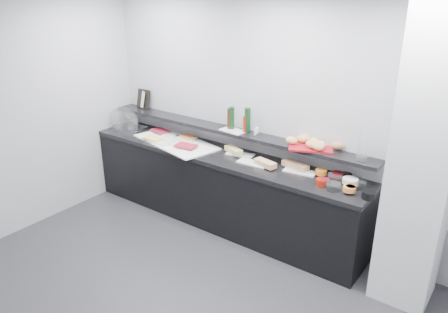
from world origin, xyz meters
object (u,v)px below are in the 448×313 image
Objects in this scene: condiment_tray at (233,131)px; bread_tray at (311,147)px; sandwich_plate_mid at (253,163)px; framed_print at (143,99)px; cloche_base at (131,128)px; carafe at (363,146)px.

bread_tray is at bearing 8.50° from condiment_tray.
condiment_tray is 0.97m from bread_tray.
framed_print is at bearing 169.11° from sandwich_plate_mid.
condiment_tray is at bearing 1.17° from cloche_base.
bread_tray is at bearing 176.20° from carafe.
framed_print reaches higher than sandwich_plate_mid.
cloche_base reaches higher than sandwich_plate_mid.
sandwich_plate_mid is 0.78× the size of bread_tray.
sandwich_plate_mid is (1.99, -0.04, -0.01)m from cloche_base.
condiment_tray is 1.53m from carafe.
bread_tray is at bearing -0.18° from cloche_base.
sandwich_plate_mid is at bearing -18.33° from condiment_tray.
carafe is (1.52, -0.01, 0.14)m from condiment_tray.
sandwich_plate_mid is 1.34× the size of framed_print.
framed_print is at bearing -176.50° from condiment_tray.
carafe is (0.55, -0.04, 0.14)m from bread_tray.
bread_tray is 1.49× the size of carafe.
cloche_base is 0.43m from framed_print.
carafe reaches higher than cloche_base.
condiment_tray is (1.56, -0.09, -0.12)m from framed_print.
bread_tray is at bearing 17.76° from sandwich_plate_mid.
cloche_base is at bearing 175.99° from sandwich_plate_mid.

